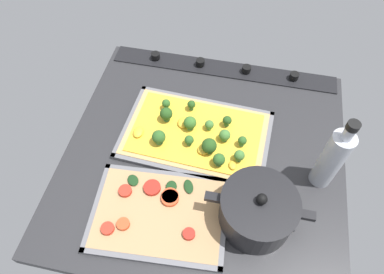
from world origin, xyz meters
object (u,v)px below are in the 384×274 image
veggie_pizza_back (158,211)px  oil_bottle (332,159)px  broccoli_pizza (196,134)px  cooking_pot (257,211)px  baking_tray_front (196,135)px  baking_tray_back (159,214)px

veggie_pizza_back → oil_bottle: 42.69cm
broccoli_pizza → oil_bottle: 34.98cm
oil_bottle → cooking_pot: bearing=43.1°
baking_tray_front → broccoli_pizza: size_ratio=1.06×
broccoli_pizza → veggie_pizza_back: 23.94cm
baking_tray_back → cooking_pot: cooking_pot is taller
broccoli_pizza → veggie_pizza_back: size_ratio=1.24×
baking_tray_front → oil_bottle: 35.57cm
veggie_pizza_back → cooking_pot: cooking_pot is taller
cooking_pot → broccoli_pizza: bearing=-48.0°
broccoli_pizza → oil_bottle: oil_bottle is taller
baking_tray_front → baking_tray_back: bearing=80.8°
baking_tray_back → baking_tray_front: bearing=-99.2°
veggie_pizza_back → cooking_pot: bearing=-171.9°
baking_tray_front → oil_bottle: oil_bottle is taller
broccoli_pizza → baking_tray_front: bearing=-78.9°
baking_tray_front → veggie_pizza_back: veggie_pizza_back is taller
veggie_pizza_back → cooking_pot: size_ratio=1.28×
broccoli_pizza → cooking_pot: 27.51cm
baking_tray_front → cooking_pot: size_ratio=1.70×
baking_tray_back → cooking_pot: 23.15cm
cooking_pot → oil_bottle: size_ratio=1.04×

